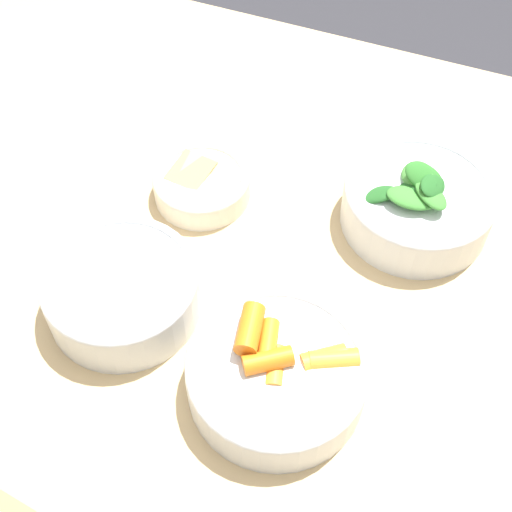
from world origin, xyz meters
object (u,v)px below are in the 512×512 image
Objects in this scene: bowl_greens at (417,203)px; bowl_cookies at (201,183)px; bowl_carrots at (277,373)px; bowl_beans_hotdog at (122,292)px.

bowl_cookies is (0.25, 0.06, -0.01)m from bowl_greens.
bowl_carrots is at bearing 130.17° from bowl_cookies.
bowl_carrots is 0.19m from bowl_beans_hotdog.
bowl_cookies is at bearing -93.03° from bowl_beans_hotdog.
bowl_beans_hotdog is at bearing 86.97° from bowl_cookies.
bowl_greens is at bearing -167.69° from bowl_cookies.
bowl_cookies is (0.18, -0.21, -0.01)m from bowl_carrots.
bowl_carrots is at bearing 74.52° from bowl_greens.
bowl_carrots is 0.28m from bowl_greens.
bowl_cookies is at bearing -49.83° from bowl_carrots.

